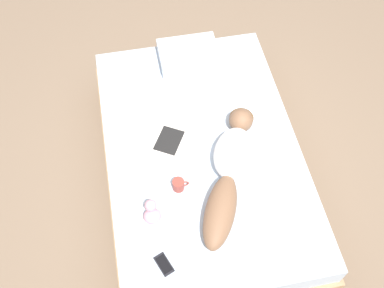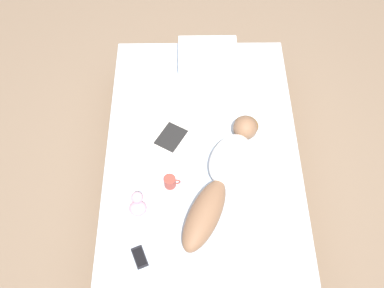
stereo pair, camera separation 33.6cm
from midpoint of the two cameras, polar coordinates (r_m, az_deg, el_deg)
name	(u,v)px [view 1 (the left image)]	position (r m, az deg, el deg)	size (l,w,h in m)	color
ground_plane	(201,178)	(3.83, -1.33, -4.56)	(12.00, 12.00, 0.00)	#7A6651
bed	(202,164)	(3.61, -1.40, -2.72)	(1.51, 2.30, 0.49)	tan
person	(230,168)	(3.20, 1.91, -3.24)	(0.67, 1.15, 0.19)	brown
open_magazine	(153,136)	(3.48, -7.68, 0.80)	(0.64, 0.56, 0.01)	silver
coffee_mug	(179,185)	(3.19, -4.72, -5.40)	(0.12, 0.08, 0.09)	#993D33
cell_phone	(164,264)	(3.02, -6.87, -15.21)	(0.13, 0.17, 0.01)	black
plush_toy	(152,213)	(3.09, -8.27, -8.94)	(0.12, 0.14, 0.17)	#DB9EB2
pillow	(188,55)	(3.92, -2.94, 11.05)	(0.50, 0.36, 0.13)	silver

